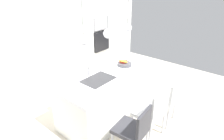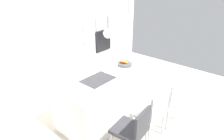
# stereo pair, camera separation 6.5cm
# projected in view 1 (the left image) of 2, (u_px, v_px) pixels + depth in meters

# --- Properties ---
(floor) EXTENTS (6.60, 6.60, 0.00)m
(floor) POSITION_uv_depth(u_px,v_px,m) (109.00, 114.00, 3.95)
(floor) COLOR beige
(floor) RESTS_ON ground
(back_wall) EXTENTS (6.00, 0.10, 2.60)m
(back_wall) POSITION_uv_depth(u_px,v_px,m) (52.00, 36.00, 4.36)
(back_wall) COLOR white
(back_wall) RESTS_ON ground
(kitchen_island) EXTENTS (1.98, 0.93, 0.88)m
(kitchen_island) POSITION_uv_depth(u_px,v_px,m) (109.00, 95.00, 3.76)
(kitchen_island) COLOR white
(kitchen_island) RESTS_ON ground
(sink_basin) EXTENTS (0.56, 0.40, 0.02)m
(sink_basin) POSITION_uv_depth(u_px,v_px,m) (98.00, 80.00, 3.39)
(sink_basin) COLOR #2D2D30
(sink_basin) RESTS_ON kitchen_island
(faucet) EXTENTS (0.02, 0.17, 0.22)m
(faucet) POSITION_uv_depth(u_px,v_px,m) (89.00, 69.00, 3.45)
(faucet) COLOR silver
(faucet) RESTS_ON kitchen_island
(fruit_bowl) EXTENTS (0.28, 0.28, 0.14)m
(fruit_bowl) POSITION_uv_depth(u_px,v_px,m) (124.00, 63.00, 3.91)
(fruit_bowl) COLOR #4C4C51
(fruit_bowl) RESTS_ON kitchen_island
(microwave) EXTENTS (0.54, 0.08, 0.34)m
(microwave) POSITION_uv_depth(u_px,v_px,m) (101.00, 23.00, 5.36)
(microwave) COLOR #9E9EA3
(microwave) RESTS_ON back_wall
(oven) EXTENTS (0.56, 0.08, 0.56)m
(oven) POSITION_uv_depth(u_px,v_px,m) (101.00, 41.00, 5.57)
(oven) COLOR black
(oven) RESTS_ON back_wall
(chair_near) EXTENTS (0.46, 0.49, 0.87)m
(chair_near) POSITION_uv_depth(u_px,v_px,m) (134.00, 129.00, 2.83)
(chair_near) COLOR #333338
(chair_near) RESTS_ON ground
(chair_middle) EXTENTS (0.49, 0.44, 0.92)m
(chair_middle) POSITION_uv_depth(u_px,v_px,m) (152.00, 111.00, 3.17)
(chair_middle) COLOR silver
(chair_middle) RESTS_ON ground
(chair_far) EXTENTS (0.47, 0.46, 0.88)m
(chair_far) POSITION_uv_depth(u_px,v_px,m) (166.00, 99.00, 3.54)
(chair_far) COLOR silver
(chair_far) RESTS_ON ground
(pendant_light_left) EXTENTS (0.16, 0.16, 0.76)m
(pendant_light_left) POSITION_uv_depth(u_px,v_px,m) (84.00, 40.00, 2.88)
(pendant_light_left) COLOR silver
(pendant_light_center) EXTENTS (0.16, 0.16, 0.76)m
(pendant_light_center) POSITION_uv_depth(u_px,v_px,m) (108.00, 33.00, 3.26)
(pendant_light_center) COLOR silver
(pendant_light_right) EXTENTS (0.16, 0.16, 0.76)m
(pendant_light_right) POSITION_uv_depth(u_px,v_px,m) (127.00, 28.00, 3.64)
(pendant_light_right) COLOR silver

